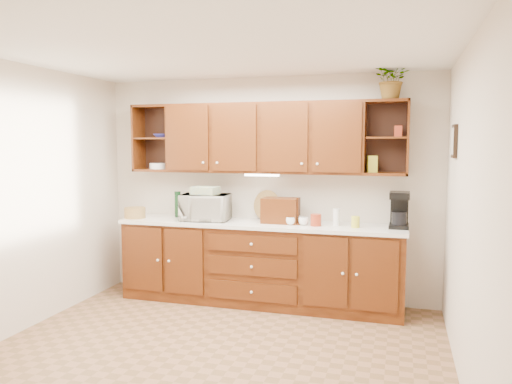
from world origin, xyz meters
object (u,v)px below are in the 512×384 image
Objects in this scene: coffee_maker at (399,210)px; microwave at (205,207)px; bread_box at (280,210)px; potted_plant at (392,79)px.

microwave is at bearing -176.48° from coffee_maker.
bread_box is at bearing -177.08° from coffee_maker.
potted_plant reaches higher than coffee_maker.
coffee_maker is 0.92× the size of potted_plant.
coffee_maker is at bearing 2.18° from bread_box.
microwave is at bearing -176.36° from bread_box.
potted_plant is at bearing 169.12° from coffee_maker.
microwave is 1.43× the size of coffee_maker.
coffee_maker reaches higher than microwave.
coffee_maker is at bearing -3.93° from microwave.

